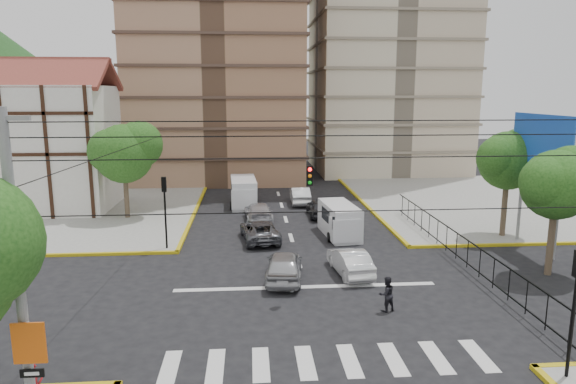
{
  "coord_description": "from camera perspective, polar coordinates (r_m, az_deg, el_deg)",
  "views": [
    {
      "loc": [
        -2.71,
        -22.74,
        9.51
      ],
      "look_at": [
        -0.56,
        5.39,
        4.0
      ],
      "focal_mm": 32.0,
      "sensor_mm": 36.0,
      "label": 1
    }
  ],
  "objects": [
    {
      "name": "car_white_front_right",
      "position": [
        27.6,
        6.9,
        -7.67
      ],
      "size": [
        1.94,
        4.32,
        1.38
      ],
      "primitive_type": "imported",
      "rotation": [
        0.0,
        0.0,
        3.26
      ],
      "color": "white",
      "rests_on": "ground"
    },
    {
      "name": "van_left_lane",
      "position": [
        43.4,
        -4.97,
        -0.12
      ],
      "size": [
        2.28,
        5.27,
        2.33
      ],
      "rotation": [
        0.0,
        0.0,
        0.05
      ],
      "color": "silver",
      "rests_on": "ground"
    },
    {
      "name": "crosswalk_stripes",
      "position": [
        19.43,
        4.43,
        -18.26
      ],
      "size": [
        12.0,
        2.4,
        0.01
      ],
      "primitive_type": "cube",
      "color": "silver",
      "rests_on": "ground"
    },
    {
      "name": "ground",
      "position": [
        24.79,
        2.29,
        -11.51
      ],
      "size": [
        160.0,
        160.0,
        0.0
      ],
      "primitive_type": "plane",
      "color": "black",
      "rests_on": "ground"
    },
    {
      "name": "traffic_light_se",
      "position": [
        19.35,
        29.33,
        -9.73
      ],
      "size": [
        0.28,
        0.22,
        4.4
      ],
      "color": "black",
      "rests_on": "ground"
    },
    {
      "name": "car_white_rear_right",
      "position": [
        44.37,
        1.33,
        -0.36
      ],
      "size": [
        1.6,
        4.46,
        1.47
      ],
      "primitive_type": "imported",
      "rotation": [
        0.0,
        0.0,
        3.13
      ],
      "color": "white",
      "rests_on": "ground"
    },
    {
      "name": "tree_park_a",
      "position": [
        29.7,
        27.83,
        1.05
      ],
      "size": [
        4.41,
        3.6,
        6.83
      ],
      "color": "#473828",
      "rests_on": "ground"
    },
    {
      "name": "tree_park_c",
      "position": [
        36.16,
        23.4,
        3.52
      ],
      "size": [
        4.65,
        3.8,
        7.25
      ],
      "color": "#473828",
      "rests_on": "ground"
    },
    {
      "name": "car_silver_front_left",
      "position": [
        26.57,
        -0.44,
        -8.17
      ],
      "size": [
        2.27,
        4.65,
        1.53
      ],
      "primitive_type": "imported",
      "rotation": [
        0.0,
        0.0,
        3.04
      ],
      "color": "#ACADB1",
      "rests_on": "ground"
    },
    {
      "name": "traffic_light_nw",
      "position": [
        31.61,
        -13.54,
        -0.93
      ],
      "size": [
        0.28,
        0.22,
        4.4
      ],
      "color": "black",
      "rests_on": "ground"
    },
    {
      "name": "car_darkgrey_mid_right",
      "position": [
        39.78,
        3.51,
        -1.73
      ],
      "size": [
        1.73,
        4.25,
        1.45
      ],
      "primitive_type": "imported",
      "rotation": [
        0.0,
        0.0,
        3.15
      ],
      "color": "#29292C",
      "rests_on": "ground"
    },
    {
      "name": "tree_tudor",
      "position": [
        40.06,
        -17.65,
        4.38
      ],
      "size": [
        5.39,
        4.4,
        7.43
      ],
      "color": "#473828",
      "rests_on": "ground"
    },
    {
      "name": "park_fence",
      "position": [
        31.13,
        18.12,
        -7.3
      ],
      "size": [
        0.1,
        22.5,
        1.66
      ],
      "primitive_type": null,
      "color": "black",
      "rests_on": "ground"
    },
    {
      "name": "tudor_building",
      "position": [
        45.93,
        -25.2,
        4.69
      ],
      "size": [
        10.8,
        8.05,
        12.23
      ],
      "color": "silver",
      "rests_on": "ground"
    },
    {
      "name": "van_right_lane",
      "position": [
        34.37,
        5.8,
        -3.27
      ],
      "size": [
        2.33,
        4.92,
        2.14
      ],
      "rotation": [
        0.0,
        0.0,
        0.1
      ],
      "color": "silver",
      "rests_on": "ground"
    },
    {
      "name": "traffic_light_hanging",
      "position": [
        21.19,
        3.05,
        1.23
      ],
      "size": [
        18.0,
        9.12,
        0.92
      ],
      "color": "black",
      "rests_on": "ground"
    },
    {
      "name": "sidewalk_ne",
      "position": [
        49.3,
        23.17,
        -0.88
      ],
      "size": [
        26.0,
        26.0,
        0.15
      ],
      "primitive_type": "cube",
      "color": "gray",
      "rests_on": "ground"
    },
    {
      "name": "utility_pole_sw",
      "position": [
        15.84,
        -27.8,
        -7.7
      ],
      "size": [
        1.4,
        0.28,
        9.0
      ],
      "color": "slate",
      "rests_on": "ground"
    },
    {
      "name": "district_sign",
      "position": [
        16.4,
        -26.72,
        -15.68
      ],
      "size": [
        0.9,
        0.12,
        3.2
      ],
      "color": "slate",
      "rests_on": "ground"
    },
    {
      "name": "stop_line",
      "position": [
        25.89,
        1.98,
        -10.49
      ],
      "size": [
        13.0,
        0.4,
        0.01
      ],
      "primitive_type": "cube",
      "color": "silver",
      "rests_on": "ground"
    },
    {
      "name": "car_grey_mid_left",
      "position": [
        33.44,
        -3.16,
        -4.3
      ],
      "size": [
        2.76,
        5.0,
        1.33
      ],
      "primitive_type": "imported",
      "rotation": [
        0.0,
        0.0,
        3.26
      ],
      "color": "#57585E",
      "rests_on": "ground"
    },
    {
      "name": "pedestrian_crosswalk",
      "position": [
        23.35,
        10.89,
        -11.08
      ],
      "size": [
        0.92,
        0.82,
        1.58
      ],
      "primitive_type": "imported",
      "rotation": [
        0.0,
        0.0,
        3.47
      ],
      "color": "black",
      "rests_on": "ground"
    },
    {
      "name": "sidewalk_nw",
      "position": [
        47.06,
        -25.82,
        -1.63
      ],
      "size": [
        26.0,
        26.0,
        0.15
      ],
      "primitive_type": "cube",
      "color": "gray",
      "rests_on": "ground"
    },
    {
      "name": "car_silver_rear_left",
      "position": [
        38.51,
        -3.31,
        -2.22
      ],
      "size": [
        2.23,
        4.82,
        1.36
      ],
      "primitive_type": "imported",
      "rotation": [
        0.0,
        0.0,
        3.21
      ],
      "color": "silver",
      "rests_on": "ground"
    },
    {
      "name": "billboard",
      "position": [
        33.65,
        26.39,
        3.91
      ],
      "size": [
        0.36,
        6.2,
        8.1
      ],
      "color": "slate",
      "rests_on": "ground"
    }
  ]
}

